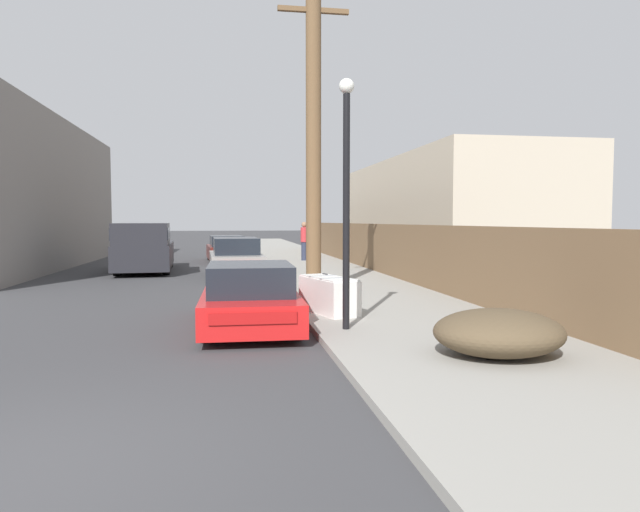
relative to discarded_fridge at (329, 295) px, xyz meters
name	(u,v)px	position (x,y,z in m)	size (l,w,h in m)	color
ground_plane	(9,476)	(-3.77, -6.69, -0.49)	(220.00, 220.00, 0.00)	#38383A
sidewalk_curb	(299,259)	(1.53, 16.81, -0.43)	(4.20, 63.00, 0.12)	gray
discarded_fridge	(329,295)	(0.00, 0.00, 0.00)	(1.06, 1.74, 0.76)	silver
parked_sports_car_red	(250,298)	(-1.63, -0.74, 0.07)	(1.81, 4.16, 1.22)	red
car_parked_mid	(236,259)	(-1.72, 8.78, 0.17)	(1.91, 4.34, 1.41)	gray
car_parked_far	(227,249)	(-2.02, 16.89, 0.11)	(2.07, 4.23, 1.27)	#5B1E19
pickup_truck	(144,248)	(-5.17, 11.37, 0.46)	(2.38, 5.87, 1.91)	#232328
utility_pole	(313,136)	(0.16, 3.06, 3.67)	(1.80, 0.39, 7.94)	brown
street_lamp	(346,184)	(-0.02, -1.78, 2.15)	(0.26, 0.26, 4.29)	black
brush_pile	(499,332)	(1.67, -4.05, -0.04)	(1.83, 1.62, 0.65)	brown
wooden_fence	(370,246)	(3.48, 10.15, 0.51)	(0.08, 32.68, 1.76)	brown
building_right_house	(439,212)	(8.57, 16.04, 1.97)	(6.00, 18.04, 4.92)	beige
pedestrian	(304,240)	(1.61, 15.33, 0.58)	(0.34, 0.34, 1.82)	#282D42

